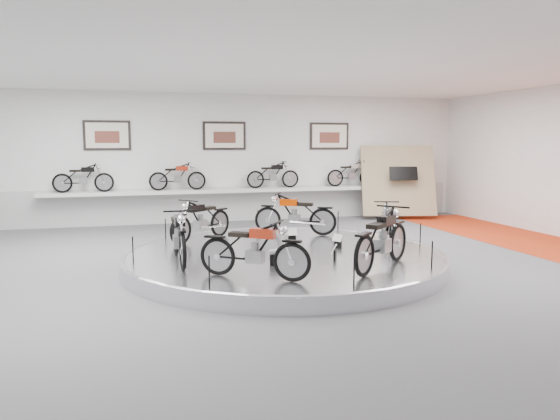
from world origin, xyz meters
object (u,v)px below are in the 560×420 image
object	(u,v)px
bike_b	(295,214)
bike_c	(201,220)
bike_d	(179,235)
bike_f	(382,238)
shelf	(227,191)
bike_e	(254,249)
display_platform	(284,260)
bike_a	(389,225)

from	to	relation	value
bike_b	bike_c	bearing A→B (deg)	33.96
bike_d	bike_f	xyz separation A→B (m)	(3.36, -1.50, 0.02)
shelf	bike_f	size ratio (longest dim) A/B	6.05
shelf	bike_c	bearing A→B (deg)	-107.10
bike_c	bike_e	world-z (taller)	same
display_platform	shelf	xyz separation A→B (m)	(0.00, 6.40, 0.85)
shelf	bike_a	bearing A→B (deg)	-70.25
bike_f	shelf	bearing A→B (deg)	58.23
bike_f	bike_a	bearing A→B (deg)	19.65
shelf	bike_f	distance (m)	8.33
display_platform	bike_c	bearing A→B (deg)	129.25
shelf	bike_f	xyz separation A→B (m)	(1.24, -8.24, -0.16)
bike_b	bike_e	size ratio (longest dim) A/B	1.03
bike_c	bike_f	size ratio (longest dim) A/B	0.90
display_platform	bike_d	size ratio (longest dim) A/B	3.68
bike_a	bike_c	xyz separation A→B (m)	(-3.73, 1.75, 0.02)
display_platform	shelf	bearing A→B (deg)	90.00
display_platform	bike_c	size ratio (longest dim) A/B	3.91
bike_d	bike_f	bearing A→B (deg)	66.16
shelf	bike_d	xyz separation A→B (m)	(-2.12, -6.74, -0.19)
bike_f	bike_c	bearing A→B (deg)	86.32
shelf	bike_b	bearing A→B (deg)	-79.16
bike_e	bike_a	bearing A→B (deg)	65.13
display_platform	bike_b	distance (m)	2.24
bike_b	bike_e	bearing A→B (deg)	92.03
bike_a	bike_f	size ratio (longest dim) A/B	0.87
bike_e	bike_f	world-z (taller)	bike_f
bike_c	bike_f	bearing A→B (deg)	86.35
display_platform	bike_a	distance (m)	2.38
bike_d	bike_f	world-z (taller)	bike_f
shelf	bike_e	xyz separation A→B (m)	(-1.07, -8.31, -0.22)
bike_b	bike_f	xyz separation A→B (m)	(0.39, -3.81, 0.04)
bike_d	display_platform	bearing A→B (deg)	99.32
bike_a	bike_b	world-z (taller)	bike_b
display_platform	bike_d	xyz separation A→B (m)	(-2.12, -0.34, 0.66)
shelf	bike_d	distance (m)	7.07
display_platform	bike_a	xyz separation A→B (m)	(2.30, -0.00, 0.61)
bike_d	bike_e	distance (m)	1.88
bike_c	bike_b	bearing A→B (deg)	145.34
display_platform	bike_c	distance (m)	2.35
bike_c	bike_f	xyz separation A→B (m)	(2.67, -3.59, 0.05)
shelf	bike_b	world-z (taller)	bike_b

